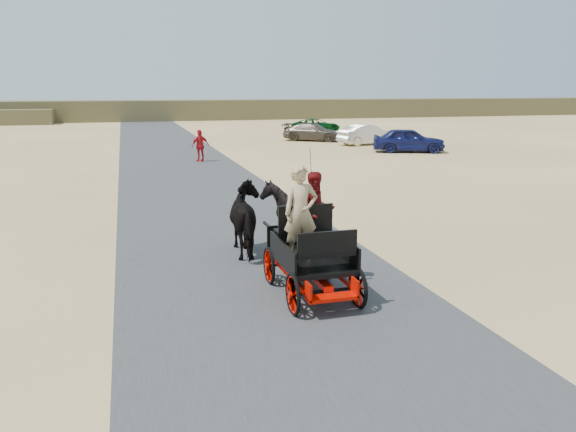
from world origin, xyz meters
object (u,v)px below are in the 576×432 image
object	(u,v)px
car_b	(367,135)
pedestrian	(200,146)
horse_left	(250,219)
car_a	(409,140)
carriage	(311,276)
car_c	(313,132)
horse_right	(294,216)
car_d	(317,126)

from	to	relation	value
car_b	pedestrian	bearing A→B (deg)	103.61
horse_left	car_a	size ratio (longest dim) A/B	0.46
carriage	car_a	size ratio (longest dim) A/B	0.55
carriage	car_b	xyz separation A→B (m)	(13.00, 26.66, 0.33)
car_a	car_c	size ratio (longest dim) A/B	0.97
car_b	car_c	xyz separation A→B (m)	(-2.71, 3.72, -0.04)
horse_left	car_c	distance (m)	29.45
horse_right	car_d	distance (m)	37.22
car_b	car_c	bearing A→B (deg)	23.72
carriage	pedestrian	distance (m)	20.62
pedestrian	car_c	distance (m)	13.78
carriage	horse_left	xyz separation A→B (m)	(-0.55, 3.00, 0.49)
carriage	horse_right	xyz separation A→B (m)	(0.55, 3.00, 0.49)
horse_left	horse_right	size ratio (longest dim) A/B	1.18
car_b	car_d	bearing A→B (deg)	-13.29
carriage	car_d	xyz separation A→B (m)	(13.19, 38.01, 0.24)
car_a	pedestrian	bearing A→B (deg)	115.01
car_d	carriage	bearing A→B (deg)	151.09
horse_left	pedestrian	xyz separation A→B (m)	(1.13, 17.61, 0.02)
carriage	car_c	bearing A→B (deg)	71.29
car_c	car_a	bearing A→B (deg)	-124.70
carriage	car_a	xyz separation A→B (m)	(13.55, 21.58, 0.39)
horse_left	car_c	size ratio (longest dim) A/B	0.45
car_c	car_b	bearing A→B (deg)	-108.97
carriage	car_b	world-z (taller)	car_b
car_c	horse_left	bearing A→B (deg)	-166.64
horse_left	pedestrian	world-z (taller)	pedestrian
car_b	car_c	world-z (taller)	car_b
carriage	car_b	distance (m)	29.66
horse_right	pedestrian	xyz separation A→B (m)	(0.03, 17.61, 0.01)
carriage	horse_left	distance (m)	3.09
car_b	car_a	bearing A→B (deg)	173.83
horse_left	car_a	world-z (taller)	horse_left
horse_left	car_d	xyz separation A→B (m)	(13.74, 35.01, -0.25)
carriage	car_b	bearing A→B (deg)	64.00
horse_left	car_b	xyz separation A→B (m)	(13.55, 23.66, -0.15)
car_a	car_b	xyz separation A→B (m)	(-0.55, 5.08, -0.05)
pedestrian	horse_right	bearing A→B (deg)	71.81
car_b	car_d	distance (m)	11.35
car_c	car_d	world-z (taller)	car_c
pedestrian	car_b	size ratio (longest dim) A/B	0.41
horse_right	pedestrian	world-z (taller)	pedestrian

